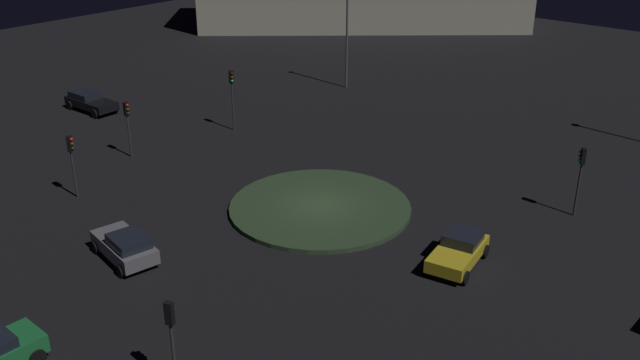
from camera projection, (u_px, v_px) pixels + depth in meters
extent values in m
plane|color=black|center=(320.00, 209.00, 39.25)|extent=(116.65, 116.65, 0.00)
cylinder|color=#2D4228|center=(320.00, 207.00, 39.20)|extent=(10.09, 10.09, 0.25)
cylinder|color=black|center=(15.00, 339.00, 27.96)|extent=(0.69, 0.24, 0.69)
cylinder|color=black|center=(37.00, 358.00, 26.91)|extent=(0.69, 0.24, 0.69)
cube|color=black|center=(92.00, 103.00, 54.60)|extent=(1.90, 4.62, 0.60)
cube|color=black|center=(85.00, 95.00, 54.80)|extent=(1.64, 2.32, 0.47)
cylinder|color=black|center=(115.00, 108.00, 54.41)|extent=(0.23, 0.70, 0.70)
cylinder|color=black|center=(95.00, 114.00, 53.13)|extent=(0.23, 0.70, 0.70)
cylinder|color=black|center=(90.00, 100.00, 56.32)|extent=(0.23, 0.70, 0.70)
cylinder|color=black|center=(70.00, 105.00, 55.03)|extent=(0.23, 0.70, 0.70)
cube|color=slate|center=(124.00, 247.00, 34.07)|extent=(2.47, 4.22, 0.70)
cube|color=black|center=(129.00, 241.00, 33.37)|extent=(1.88, 2.17, 0.49)
cylinder|color=black|center=(96.00, 248.00, 34.71)|extent=(0.33, 0.63, 0.60)
cylinder|color=black|center=(129.00, 237.00, 35.73)|extent=(0.33, 0.63, 0.60)
cylinder|color=black|center=(121.00, 271.00, 32.70)|extent=(0.33, 0.63, 0.60)
cylinder|color=black|center=(155.00, 259.00, 33.72)|extent=(0.33, 0.63, 0.60)
cube|color=gold|center=(458.00, 253.00, 33.52)|extent=(4.15, 2.45, 0.63)
cube|color=black|center=(463.00, 237.00, 33.74)|extent=(1.94, 1.86, 0.54)
cylinder|color=black|center=(465.00, 278.00, 32.12)|extent=(0.69, 0.33, 0.66)
cylinder|color=black|center=(428.00, 267.00, 32.97)|extent=(0.69, 0.33, 0.66)
cylinder|color=black|center=(485.00, 251.00, 34.33)|extent=(0.69, 0.33, 0.66)
cylinder|color=black|center=(450.00, 242.00, 35.18)|extent=(0.69, 0.33, 0.66)
cylinder|color=#2D2D2D|center=(129.00, 136.00, 45.73)|extent=(0.12, 0.12, 2.83)
cube|color=black|center=(126.00, 109.00, 44.96)|extent=(0.33, 0.26, 0.90)
sphere|color=red|center=(127.00, 105.00, 44.78)|extent=(0.20, 0.20, 0.20)
sphere|color=#4C380F|center=(128.00, 109.00, 44.89)|extent=(0.20, 0.20, 0.20)
sphere|color=#0F3819|center=(128.00, 113.00, 45.00)|extent=(0.20, 0.20, 0.20)
cylinder|color=#2D2D2D|center=(233.00, 107.00, 50.21)|extent=(0.12, 0.12, 3.50)
cube|color=black|center=(231.00, 77.00, 49.31)|extent=(0.36, 0.32, 0.90)
sphere|color=#3F0C0C|center=(232.00, 74.00, 49.08)|extent=(0.20, 0.20, 0.20)
sphere|color=#4C380F|center=(232.00, 77.00, 49.19)|extent=(0.20, 0.20, 0.20)
sphere|color=#1EE53F|center=(232.00, 81.00, 49.30)|extent=(0.20, 0.20, 0.20)
cylinder|color=#2D2D2D|center=(578.00, 190.00, 37.96)|extent=(0.12, 0.12, 3.03)
cube|color=black|center=(583.00, 156.00, 37.15)|extent=(0.37, 0.36, 0.90)
sphere|color=#3F0C0C|center=(581.00, 151.00, 37.05)|extent=(0.20, 0.20, 0.20)
sphere|color=#4C380F|center=(580.00, 156.00, 37.16)|extent=(0.20, 0.20, 0.20)
sphere|color=#1EE53F|center=(580.00, 161.00, 37.27)|extent=(0.20, 0.20, 0.20)
cylinder|color=#2D2D2D|center=(74.00, 174.00, 40.11)|extent=(0.12, 0.12, 2.84)
cube|color=black|center=(70.00, 144.00, 39.34)|extent=(0.37, 0.35, 0.90)
sphere|color=red|center=(71.00, 139.00, 39.22)|extent=(0.20, 0.20, 0.20)
sphere|color=#4C380F|center=(72.00, 144.00, 39.33)|extent=(0.20, 0.20, 0.20)
sphere|color=#0F3819|center=(73.00, 148.00, 39.44)|extent=(0.20, 0.20, 0.20)
cylinder|color=#2D2D2D|center=(174.00, 357.00, 25.28)|extent=(0.12, 0.12, 2.83)
cube|color=black|center=(169.00, 313.00, 24.51)|extent=(0.31, 0.36, 0.90)
sphere|color=red|center=(171.00, 304.00, 24.53)|extent=(0.20, 0.20, 0.20)
sphere|color=#4C380F|center=(171.00, 311.00, 24.64)|extent=(0.20, 0.20, 0.20)
sphere|color=#0F3819|center=(172.00, 317.00, 24.75)|extent=(0.20, 0.20, 0.20)
cylinder|color=#4C4C51|center=(347.00, 36.00, 58.87)|extent=(0.18, 0.18, 8.83)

